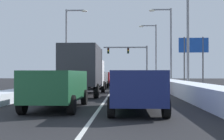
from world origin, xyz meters
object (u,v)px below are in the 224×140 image
Objects in this scene: suv_green_center_lane_nearest at (57,86)px; street_lamp_right_near at (184,31)px; suv_navy_right_lane_nearest at (137,87)px; street_lamp_left_mid at (69,41)px; sedan_silver_right_lane_second at (134,86)px; box_truck_center_lane_second at (84,68)px; roadside_sign_right at (194,50)px; suv_red_center_lane_fourth at (102,78)px; suv_gray_center_lane_third at (97,79)px; traffic_light_gantry at (133,56)px; street_lamp_right_mid at (168,40)px; street_lamp_right_far at (154,49)px; sedan_maroon_right_lane_third at (135,83)px; suv_black_right_lane_fourth at (131,78)px.

street_lamp_right_near is (7.99, 12.01, 4.09)m from suv_green_center_lane_nearest.
suv_green_center_lane_nearest is 14.99m from street_lamp_right_near.
suv_navy_right_lane_nearest is 24.26m from street_lamp_left_mid.
suv_green_center_lane_nearest is at bearing -123.67° from sedan_silver_right_lane_second.
street_lamp_right_near reaches higher than box_truck_center_lane_second.
box_truck_center_lane_second is 1.31× the size of roadside_sign_right.
sedan_silver_right_lane_second is at bearing -78.85° from suv_red_center_lane_fourth.
suv_gray_center_lane_third is 21.12m from traffic_light_gantry.
suv_gray_center_lane_third reaches higher than sedan_silver_right_lane_second.
street_lamp_right_near is (4.54, 12.72, 4.09)m from suv_navy_right_lane_nearest.
street_lamp_left_mid is 14.68m from roadside_sign_right.
street_lamp_right_mid is 3.41m from roadside_sign_right.
street_lamp_right_mid is (8.00, 20.83, 4.36)m from suv_green_center_lane_nearest.
suv_navy_right_lane_nearest and suv_red_center_lane_fourth have the same top height.
street_lamp_right_far is at bearing 72.02° from box_truck_center_lane_second.
sedan_maroon_right_lane_third is 0.92× the size of suv_gray_center_lane_third.
street_lamp_right_near is 0.99× the size of street_lamp_right_far.
roadside_sign_right is (6.03, -17.37, -0.48)m from traffic_light_gantry.
street_lamp_left_mid is at bearing 123.06° from suv_gray_center_lane_third.
suv_navy_right_lane_nearest is 1.00× the size of suv_gray_center_lane_third.
traffic_light_gantry is at bearing 83.05° from suv_green_center_lane_nearest.
box_truck_center_lane_second reaches higher than suv_navy_right_lane_nearest.
sedan_maroon_right_lane_third is 0.60× the size of traffic_light_gantry.
traffic_light_gantry is (0.79, 18.55, 3.48)m from suv_black_right_lane_fourth.
suv_green_center_lane_nearest is 7.67m from box_truck_center_lane_second.
suv_black_right_lane_fourth is 1.00× the size of suv_green_center_lane_nearest.
suv_gray_center_lane_third is (-3.28, 16.56, 0.00)m from suv_navy_right_lane_nearest.
suv_black_right_lane_fourth is 1.00× the size of suv_red_center_lane_fourth.
suv_black_right_lane_fourth and suv_gray_center_lane_third have the same top height.
suv_red_center_lane_fourth is 11.19m from roadside_sign_right.
box_truck_center_lane_second reaches higher than suv_red_center_lane_fourth.
street_lamp_left_mid is (-11.83, 1.16, 0.14)m from street_lamp_right_mid.
suv_red_center_lane_fourth is at bearing -106.73° from traffic_light_gantry.
sedan_maroon_right_lane_third is at bearing 88.37° from suv_navy_right_lane_nearest.
traffic_light_gantry is at bearing 113.04° from street_lamp_right_far.
street_lamp_right_far is (3.60, 11.94, 4.15)m from suv_black_right_lane_fourth.
sedan_silver_right_lane_second is 11.05m from suv_gray_center_lane_third.
sedan_maroon_right_lane_third is 0.48× the size of street_lamp_left_mid.
suv_black_right_lane_fourth is 0.57× the size of street_lamp_right_near.
street_lamp_left_mid is (-4.04, -0.27, 4.50)m from suv_red_center_lane_fourth.
sedan_maroon_right_lane_third is 11.87m from suv_green_center_lane_nearest.
suv_green_center_lane_nearest reaches higher than sedan_maroon_right_lane_third.
sedan_silver_right_lane_second is 0.92× the size of suv_red_center_lane_fourth.
roadside_sign_right is (3.22, -10.77, -1.15)m from street_lamp_right_far.
suv_green_center_lane_nearest is 0.56× the size of street_lamp_right_far.
sedan_silver_right_lane_second is at bearing -33.40° from box_truck_center_lane_second.
suv_navy_right_lane_nearest is 37.14m from traffic_light_gantry.
suv_navy_right_lane_nearest is 18.41m from suv_black_right_lane_fourth.
suv_gray_center_lane_third is 16.04m from street_lamp_right_far.
roadside_sign_right is at bearing 48.89° from sedan_maroon_right_lane_third.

